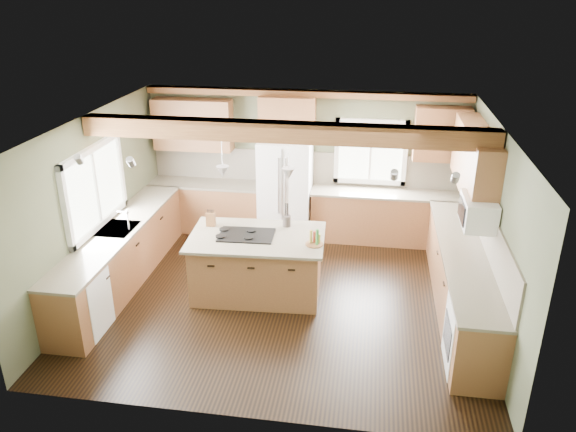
# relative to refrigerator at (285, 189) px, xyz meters

# --- Properties ---
(floor) EXTENTS (5.60, 5.60, 0.00)m
(floor) POSITION_rel_refrigerator_xyz_m (0.30, -2.12, -0.90)
(floor) COLOR black
(floor) RESTS_ON ground
(ceiling) EXTENTS (5.60, 5.60, 0.00)m
(ceiling) POSITION_rel_refrigerator_xyz_m (0.30, -2.12, 1.70)
(ceiling) COLOR silver
(ceiling) RESTS_ON wall_back
(wall_back) EXTENTS (5.60, 0.00, 5.60)m
(wall_back) POSITION_rel_refrigerator_xyz_m (0.30, 0.38, 0.40)
(wall_back) COLOR #4A4F38
(wall_back) RESTS_ON ground
(wall_left) EXTENTS (0.00, 5.00, 5.00)m
(wall_left) POSITION_rel_refrigerator_xyz_m (-2.50, -2.12, 0.40)
(wall_left) COLOR #4A4F38
(wall_left) RESTS_ON ground
(wall_right) EXTENTS (0.00, 5.00, 5.00)m
(wall_right) POSITION_rel_refrigerator_xyz_m (3.10, -2.12, 0.40)
(wall_right) COLOR #4A4F38
(wall_right) RESTS_ON ground
(ceiling_beam) EXTENTS (5.55, 0.26, 0.26)m
(ceiling_beam) POSITION_rel_refrigerator_xyz_m (0.30, -2.02, 1.57)
(ceiling_beam) COLOR #502C17
(ceiling_beam) RESTS_ON ceiling
(soffit_trim) EXTENTS (5.55, 0.20, 0.10)m
(soffit_trim) POSITION_rel_refrigerator_xyz_m (0.30, 0.28, 1.64)
(soffit_trim) COLOR #502C17
(soffit_trim) RESTS_ON ceiling
(backsplash_back) EXTENTS (5.58, 0.03, 0.58)m
(backsplash_back) POSITION_rel_refrigerator_xyz_m (0.30, 0.36, 0.31)
(backsplash_back) COLOR brown
(backsplash_back) RESTS_ON wall_back
(backsplash_right) EXTENTS (0.03, 3.70, 0.58)m
(backsplash_right) POSITION_rel_refrigerator_xyz_m (3.08, -2.07, 0.31)
(backsplash_right) COLOR brown
(backsplash_right) RESTS_ON wall_right
(base_cab_back_left) EXTENTS (2.02, 0.60, 0.88)m
(base_cab_back_left) POSITION_rel_refrigerator_xyz_m (-1.49, 0.08, -0.46)
(base_cab_back_left) COLOR brown
(base_cab_back_left) RESTS_ON floor
(counter_back_left) EXTENTS (2.06, 0.64, 0.04)m
(counter_back_left) POSITION_rel_refrigerator_xyz_m (-1.49, 0.08, 0.00)
(counter_back_left) COLOR brown
(counter_back_left) RESTS_ON base_cab_back_left
(base_cab_back_right) EXTENTS (2.62, 0.60, 0.88)m
(base_cab_back_right) POSITION_rel_refrigerator_xyz_m (1.79, 0.08, -0.46)
(base_cab_back_right) COLOR brown
(base_cab_back_right) RESTS_ON floor
(counter_back_right) EXTENTS (2.66, 0.64, 0.04)m
(counter_back_right) POSITION_rel_refrigerator_xyz_m (1.79, 0.08, 0.00)
(counter_back_right) COLOR brown
(counter_back_right) RESTS_ON base_cab_back_right
(base_cab_left) EXTENTS (0.60, 3.70, 0.88)m
(base_cab_left) POSITION_rel_refrigerator_xyz_m (-2.20, -2.07, -0.46)
(base_cab_left) COLOR brown
(base_cab_left) RESTS_ON floor
(counter_left) EXTENTS (0.64, 3.74, 0.04)m
(counter_left) POSITION_rel_refrigerator_xyz_m (-2.20, -2.07, 0.00)
(counter_left) COLOR brown
(counter_left) RESTS_ON base_cab_left
(base_cab_right) EXTENTS (0.60, 3.70, 0.88)m
(base_cab_right) POSITION_rel_refrigerator_xyz_m (2.80, -2.07, -0.46)
(base_cab_right) COLOR brown
(base_cab_right) RESTS_ON floor
(counter_right) EXTENTS (0.64, 3.74, 0.04)m
(counter_right) POSITION_rel_refrigerator_xyz_m (2.80, -2.07, 0.00)
(counter_right) COLOR brown
(counter_right) RESTS_ON base_cab_right
(upper_cab_back_left) EXTENTS (1.40, 0.35, 0.90)m
(upper_cab_back_left) POSITION_rel_refrigerator_xyz_m (-1.69, 0.21, 1.05)
(upper_cab_back_left) COLOR brown
(upper_cab_back_left) RESTS_ON wall_back
(upper_cab_over_fridge) EXTENTS (0.96, 0.35, 0.70)m
(upper_cab_over_fridge) POSITION_rel_refrigerator_xyz_m (-0.00, 0.21, 1.25)
(upper_cab_over_fridge) COLOR brown
(upper_cab_over_fridge) RESTS_ON wall_back
(upper_cab_right) EXTENTS (0.35, 2.20, 0.90)m
(upper_cab_right) POSITION_rel_refrigerator_xyz_m (2.92, -1.22, 1.05)
(upper_cab_right) COLOR brown
(upper_cab_right) RESTS_ON wall_right
(upper_cab_back_corner) EXTENTS (0.90, 0.35, 0.90)m
(upper_cab_back_corner) POSITION_rel_refrigerator_xyz_m (2.60, 0.21, 1.05)
(upper_cab_back_corner) COLOR brown
(upper_cab_back_corner) RESTS_ON wall_back
(window_left) EXTENTS (0.04, 1.60, 1.05)m
(window_left) POSITION_rel_refrigerator_xyz_m (-2.48, -2.07, 0.65)
(window_left) COLOR white
(window_left) RESTS_ON wall_left
(window_back) EXTENTS (1.10, 0.04, 1.00)m
(window_back) POSITION_rel_refrigerator_xyz_m (1.45, 0.36, 0.65)
(window_back) COLOR white
(window_back) RESTS_ON wall_back
(sink) EXTENTS (0.50, 0.65, 0.03)m
(sink) POSITION_rel_refrigerator_xyz_m (-2.20, -2.07, 0.01)
(sink) COLOR #262628
(sink) RESTS_ON counter_left
(faucet) EXTENTS (0.02, 0.02, 0.28)m
(faucet) POSITION_rel_refrigerator_xyz_m (-2.02, -2.07, 0.15)
(faucet) COLOR #B2B2B7
(faucet) RESTS_ON sink
(dishwasher) EXTENTS (0.60, 0.60, 0.84)m
(dishwasher) POSITION_rel_refrigerator_xyz_m (-2.19, -3.37, -0.47)
(dishwasher) COLOR white
(dishwasher) RESTS_ON floor
(oven) EXTENTS (0.60, 0.72, 0.84)m
(oven) POSITION_rel_refrigerator_xyz_m (2.79, -3.37, -0.47)
(oven) COLOR white
(oven) RESTS_ON floor
(microwave) EXTENTS (0.40, 0.70, 0.38)m
(microwave) POSITION_rel_refrigerator_xyz_m (2.88, -2.17, 0.65)
(microwave) COLOR white
(microwave) RESTS_ON wall_right
(pendant_left) EXTENTS (0.18, 0.18, 0.16)m
(pendant_left) POSITION_rel_refrigerator_xyz_m (-0.55, -2.04, 0.98)
(pendant_left) COLOR #B2B2B7
(pendant_left) RESTS_ON ceiling
(pendant_right) EXTENTS (0.18, 0.18, 0.16)m
(pendant_right) POSITION_rel_refrigerator_xyz_m (0.35, -2.00, 0.98)
(pendant_right) COLOR #B2B2B7
(pendant_right) RESTS_ON ceiling
(refrigerator) EXTENTS (0.90, 0.74, 1.80)m
(refrigerator) POSITION_rel_refrigerator_xyz_m (0.00, 0.00, 0.00)
(refrigerator) COLOR white
(refrigerator) RESTS_ON floor
(island) EXTENTS (1.88, 1.21, 0.88)m
(island) POSITION_rel_refrigerator_xyz_m (-0.10, -2.02, -0.46)
(island) COLOR brown
(island) RESTS_ON floor
(island_top) EXTENTS (2.00, 1.33, 0.04)m
(island_top) POSITION_rel_refrigerator_xyz_m (-0.10, -2.02, 0.00)
(island_top) COLOR brown
(island_top) RESTS_ON island
(cooktop) EXTENTS (0.82, 0.57, 0.02)m
(cooktop) POSITION_rel_refrigerator_xyz_m (-0.25, -2.03, 0.03)
(cooktop) COLOR black
(cooktop) RESTS_ON island_top
(knife_block) EXTENTS (0.13, 0.10, 0.21)m
(knife_block) POSITION_rel_refrigerator_xyz_m (-0.85, -1.76, 0.13)
(knife_block) COLOR brown
(knife_block) RESTS_ON island_top
(utensil_crock) EXTENTS (0.14, 0.14, 0.17)m
(utensil_crock) POSITION_rel_refrigerator_xyz_m (0.27, -1.60, 0.10)
(utensil_crock) COLOR #443D36
(utensil_crock) RESTS_ON island_top
(bottle_tray) EXTENTS (0.29, 0.29, 0.23)m
(bottle_tray) POSITION_rel_refrigerator_xyz_m (0.75, -2.17, 0.13)
(bottle_tray) COLOR brown
(bottle_tray) RESTS_ON island_top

